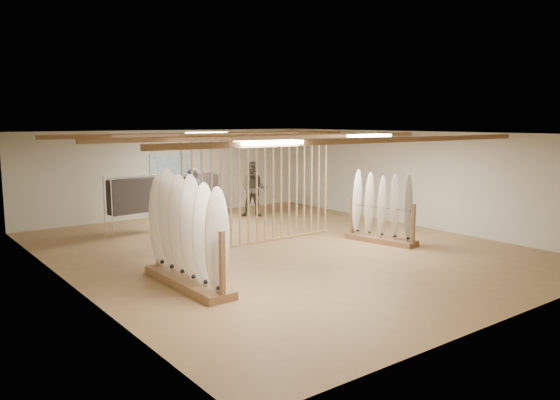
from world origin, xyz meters
TOP-DOWN VIEW (x-y plane):
  - floor at (0.00, 0.00)m, footprint 12.00×12.00m
  - ceiling at (0.00, 0.00)m, footprint 12.00×12.00m
  - wall_back at (0.00, 6.00)m, footprint 12.00×0.00m
  - wall_front at (0.00, -6.00)m, footprint 12.00×0.00m
  - wall_left at (-5.00, 0.00)m, footprint 0.00×12.00m
  - wall_right at (5.00, 0.00)m, footprint 0.00×12.00m
  - ceiling_slats at (0.00, 0.00)m, footprint 9.50×6.12m
  - light_panels at (0.00, 0.00)m, footprint 1.20×0.35m
  - bamboo_partition at (0.00, 0.80)m, footprint 4.45×0.05m
  - poster at (0.00, 5.98)m, footprint 1.40×0.03m
  - rack_left at (-3.24, -1.38)m, footprint 0.60×2.62m
  - rack_right at (2.49, -1.03)m, footprint 0.87×1.95m
  - clothing_rack_a at (-2.16, 3.76)m, footprint 1.53×0.56m
  - clothing_rack_b at (0.45, 4.74)m, footprint 1.34×0.71m
  - shopper_a at (-0.47, 3.58)m, footprint 0.79×0.59m
  - shopper_b at (2.05, 4.10)m, footprint 1.24×1.20m

SIDE VIEW (x-z plane):
  - floor at x=0.00m, z-range 0.00..0.00m
  - rack_right at x=2.49m, z-range -0.29..1.52m
  - rack_left at x=-3.24m, z-range -0.33..1.78m
  - clothing_rack_b at x=0.45m, z-range 0.22..1.72m
  - shopper_a at x=-0.47m, z-range 0.00..2.01m
  - shopper_b at x=2.05m, z-range 0.00..2.03m
  - clothing_rack_a at x=-2.16m, z-range 0.25..1.90m
  - bamboo_partition at x=0.00m, z-range 0.01..2.79m
  - wall_back at x=0.00m, z-range -4.60..7.40m
  - wall_front at x=0.00m, z-range -4.60..7.40m
  - wall_left at x=-5.00m, z-range -4.60..7.40m
  - wall_right at x=5.00m, z-range -4.60..7.40m
  - poster at x=0.00m, z-range 1.15..2.05m
  - ceiling_slats at x=0.00m, z-range 2.67..2.77m
  - light_panels at x=0.00m, z-range 2.71..2.77m
  - ceiling at x=0.00m, z-range 2.80..2.80m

